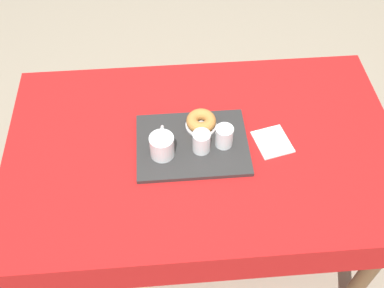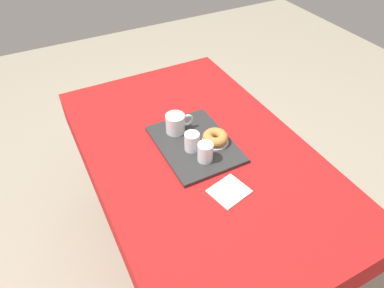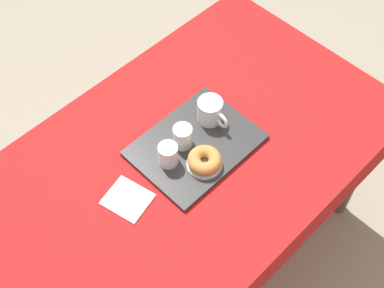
% 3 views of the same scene
% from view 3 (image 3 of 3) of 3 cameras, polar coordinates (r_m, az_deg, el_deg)
% --- Properties ---
extents(ground_plane, '(6.00, 6.00, 0.00)m').
position_cam_3_polar(ground_plane, '(2.46, -0.38, -10.73)').
color(ground_plane, gray).
extents(dining_table, '(1.46, 0.90, 0.75)m').
position_cam_3_polar(dining_table, '(1.89, -0.49, -2.72)').
color(dining_table, red).
rests_on(dining_table, ground).
extents(serving_tray, '(0.41, 0.31, 0.02)m').
position_cam_3_polar(serving_tray, '(1.81, 0.39, -0.12)').
color(serving_tray, '#2D2D2D').
rests_on(serving_tray, dining_table).
extents(tea_mug_left, '(0.09, 0.13, 0.09)m').
position_cam_3_polar(tea_mug_left, '(1.84, 1.95, 3.47)').
color(tea_mug_left, white).
rests_on(tea_mug_left, serving_tray).
extents(water_glass_near, '(0.06, 0.06, 0.08)m').
position_cam_3_polar(water_glass_near, '(1.74, -2.53, -1.22)').
color(water_glass_near, white).
rests_on(water_glass_near, serving_tray).
extents(water_glass_far, '(0.06, 0.06, 0.08)m').
position_cam_3_polar(water_glass_far, '(1.78, -0.99, 0.72)').
color(water_glass_far, white).
rests_on(water_glass_far, serving_tray).
extents(donut_plate_left, '(0.12, 0.12, 0.01)m').
position_cam_3_polar(donut_plate_left, '(1.76, 1.32, -2.15)').
color(donut_plate_left, silver).
rests_on(donut_plate_left, serving_tray).
extents(sugar_donut_left, '(0.11, 0.11, 0.04)m').
position_cam_3_polar(sugar_donut_left, '(1.74, 1.34, -1.71)').
color(sugar_donut_left, '#BC7F3D').
rests_on(sugar_donut_left, donut_plate_left).
extents(paper_napkin, '(0.15, 0.16, 0.01)m').
position_cam_3_polar(paper_napkin, '(1.72, -6.84, -5.83)').
color(paper_napkin, white).
rests_on(paper_napkin, dining_table).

